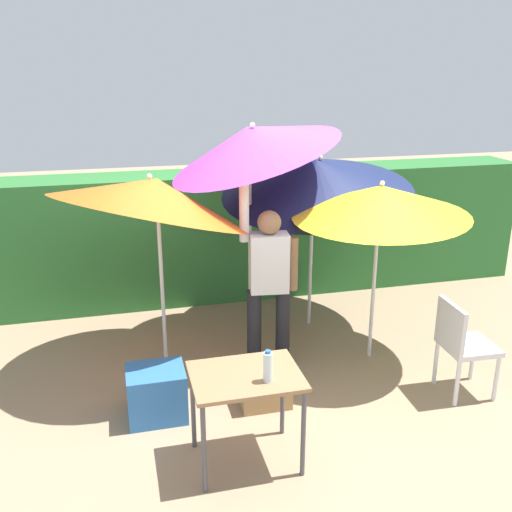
{
  "coord_description": "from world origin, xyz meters",
  "views": [
    {
      "loc": [
        -1.29,
        -4.82,
        2.89
      ],
      "look_at": [
        0.0,
        0.3,
        1.1
      ],
      "focal_mm": 40.53,
      "sensor_mm": 36.0,
      "label": 1
    }
  ],
  "objects_px": {
    "person_vendor": "(269,279)",
    "cooler_box": "(156,393)",
    "umbrella_yellow": "(380,201)",
    "chair_plastic": "(462,342)",
    "folding_table": "(246,385)",
    "crate_cardboard": "(265,391)",
    "umbrella_rainbow": "(317,176)",
    "umbrella_orange": "(251,142)",
    "umbrella_navy": "(154,196)",
    "bottle_water": "(268,367)"
  },
  "relations": [
    {
      "from": "person_vendor",
      "to": "cooler_box",
      "type": "xyz_separation_m",
      "value": [
        -1.14,
        -0.58,
        -0.71
      ]
    },
    {
      "from": "umbrella_yellow",
      "to": "chair_plastic",
      "type": "xyz_separation_m",
      "value": [
        0.47,
        -0.83,
        -1.13
      ]
    },
    {
      "from": "umbrella_yellow",
      "to": "folding_table",
      "type": "distance_m",
      "value": 2.28
    },
    {
      "from": "cooler_box",
      "to": "crate_cardboard",
      "type": "distance_m",
      "value": 0.94
    },
    {
      "from": "umbrella_rainbow",
      "to": "umbrella_orange",
      "type": "height_order",
      "value": "umbrella_orange"
    },
    {
      "from": "chair_plastic",
      "to": "cooler_box",
      "type": "height_order",
      "value": "chair_plastic"
    },
    {
      "from": "umbrella_navy",
      "to": "umbrella_rainbow",
      "type": "bearing_deg",
      "value": 15.43
    },
    {
      "from": "crate_cardboard",
      "to": "folding_table",
      "type": "xyz_separation_m",
      "value": [
        -0.33,
        -0.69,
        0.51
      ]
    },
    {
      "from": "person_vendor",
      "to": "crate_cardboard",
      "type": "relative_size",
      "value": 4.31
    },
    {
      "from": "umbrella_navy",
      "to": "bottle_water",
      "type": "bearing_deg",
      "value": -71.67
    },
    {
      "from": "umbrella_yellow",
      "to": "person_vendor",
      "type": "height_order",
      "value": "person_vendor"
    },
    {
      "from": "person_vendor",
      "to": "umbrella_navy",
      "type": "bearing_deg",
      "value": 159.98
    },
    {
      "from": "umbrella_yellow",
      "to": "umbrella_navy",
      "type": "xyz_separation_m",
      "value": [
        -2.08,
        0.4,
        0.07
      ]
    },
    {
      "from": "person_vendor",
      "to": "umbrella_yellow",
      "type": "bearing_deg",
      "value": -1.7
    },
    {
      "from": "chair_plastic",
      "to": "folding_table",
      "type": "xyz_separation_m",
      "value": [
        -2.08,
        -0.46,
        0.14
      ]
    },
    {
      "from": "person_vendor",
      "to": "chair_plastic",
      "type": "height_order",
      "value": "person_vendor"
    },
    {
      "from": "umbrella_yellow",
      "to": "folding_table",
      "type": "bearing_deg",
      "value": -141.3
    },
    {
      "from": "umbrella_navy",
      "to": "person_vendor",
      "type": "height_order",
      "value": "umbrella_navy"
    },
    {
      "from": "cooler_box",
      "to": "person_vendor",
      "type": "bearing_deg",
      "value": 26.84
    },
    {
      "from": "umbrella_orange",
      "to": "umbrella_yellow",
      "type": "distance_m",
      "value": 1.37
    },
    {
      "from": "bottle_water",
      "to": "folding_table",
      "type": "bearing_deg",
      "value": 135.82
    },
    {
      "from": "umbrella_rainbow",
      "to": "umbrella_yellow",
      "type": "relative_size",
      "value": 1.18
    },
    {
      "from": "umbrella_rainbow",
      "to": "umbrella_orange",
      "type": "xyz_separation_m",
      "value": [
        -0.77,
        -0.23,
        0.41
      ]
    },
    {
      "from": "umbrella_orange",
      "to": "umbrella_rainbow",
      "type": "bearing_deg",
      "value": 16.71
    },
    {
      "from": "umbrella_rainbow",
      "to": "cooler_box",
      "type": "height_order",
      "value": "umbrella_rainbow"
    },
    {
      "from": "umbrella_rainbow",
      "to": "umbrella_yellow",
      "type": "distance_m",
      "value": 0.94
    },
    {
      "from": "umbrella_orange",
      "to": "bottle_water",
      "type": "distance_m",
      "value": 2.46
    },
    {
      "from": "cooler_box",
      "to": "folding_table",
      "type": "relative_size",
      "value": 0.61
    },
    {
      "from": "person_vendor",
      "to": "crate_cardboard",
      "type": "xyz_separation_m",
      "value": [
        -0.2,
        -0.63,
        -0.79
      ]
    },
    {
      "from": "crate_cardboard",
      "to": "folding_table",
      "type": "bearing_deg",
      "value": -115.36
    },
    {
      "from": "person_vendor",
      "to": "cooler_box",
      "type": "height_order",
      "value": "person_vendor"
    },
    {
      "from": "umbrella_rainbow",
      "to": "crate_cardboard",
      "type": "distance_m",
      "value": 2.37
    },
    {
      "from": "folding_table",
      "to": "bottle_water",
      "type": "distance_m",
      "value": 0.27
    },
    {
      "from": "umbrella_yellow",
      "to": "person_vendor",
      "type": "distance_m",
      "value": 1.29
    },
    {
      "from": "cooler_box",
      "to": "folding_table",
      "type": "xyz_separation_m",
      "value": [
        0.61,
        -0.74,
        0.43
      ]
    },
    {
      "from": "folding_table",
      "to": "bottle_water",
      "type": "bearing_deg",
      "value": -44.18
    },
    {
      "from": "umbrella_rainbow",
      "to": "chair_plastic",
      "type": "xyz_separation_m",
      "value": [
        0.8,
        -1.72,
        -1.21
      ]
    },
    {
      "from": "person_vendor",
      "to": "bottle_water",
      "type": "bearing_deg",
      "value": -105.52
    },
    {
      "from": "umbrella_navy",
      "to": "person_vendor",
      "type": "bearing_deg",
      "value": -20.02
    },
    {
      "from": "umbrella_navy",
      "to": "cooler_box",
      "type": "height_order",
      "value": "umbrella_navy"
    },
    {
      "from": "umbrella_orange",
      "to": "cooler_box",
      "type": "distance_m",
      "value": 2.52
    },
    {
      "from": "umbrella_navy",
      "to": "umbrella_orange",
      "type": "bearing_deg",
      "value": 14.41
    },
    {
      "from": "umbrella_navy",
      "to": "folding_table",
      "type": "bearing_deg",
      "value": -74.4
    },
    {
      "from": "umbrella_orange",
      "to": "crate_cardboard",
      "type": "relative_size",
      "value": 5.87
    },
    {
      "from": "crate_cardboard",
      "to": "umbrella_yellow",
      "type": "bearing_deg",
      "value": 25.02
    },
    {
      "from": "umbrella_rainbow",
      "to": "umbrella_orange",
      "type": "relative_size",
      "value": 0.85
    },
    {
      "from": "umbrella_rainbow",
      "to": "folding_table",
      "type": "height_order",
      "value": "umbrella_rainbow"
    },
    {
      "from": "umbrella_rainbow",
      "to": "bottle_water",
      "type": "xyz_separation_m",
      "value": [
        -1.16,
        -2.3,
        -0.87
      ]
    },
    {
      "from": "person_vendor",
      "to": "folding_table",
      "type": "bearing_deg",
      "value": -111.93
    },
    {
      "from": "crate_cardboard",
      "to": "umbrella_navy",
      "type": "bearing_deg",
      "value": 128.72
    }
  ]
}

